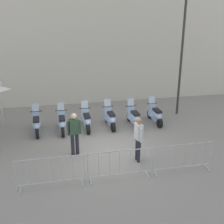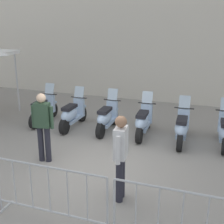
{
  "view_description": "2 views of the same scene",
  "coord_description": "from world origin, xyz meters",
  "px_view_note": "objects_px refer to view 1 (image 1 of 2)",
  "views": [
    {
      "loc": [
        -2.1,
        -10.05,
        5.46
      ],
      "look_at": [
        0.55,
        1.73,
        1.01
      ],
      "focal_mm": 45.82,
      "sensor_mm": 36.0,
      "label": 1
    },
    {
      "loc": [
        2.48,
        -6.07,
        3.5
      ],
      "look_at": [
        -0.13,
        1.66,
        0.89
      ],
      "focal_mm": 49.51,
      "sensor_mm": 36.0,
      "label": 2
    }
  ],
  "objects_px": {
    "motorcycle_4": "(134,118)",
    "street_lamp": "(182,45)",
    "motorcycle_1": "(62,123)",
    "barrier_segment_2": "(183,158)",
    "officer_mid_plaza": "(139,137)",
    "motorcycle_3": "(110,118)",
    "barrier_segment_0": "(51,173)",
    "motorcycle_2": "(87,120)",
    "barrier_segment_1": "(120,165)",
    "motorcycle_0": "(37,124)",
    "officer_near_row_end": "(74,132)",
    "motorcycle_5": "(155,115)"
  },
  "relations": [
    {
      "from": "motorcycle_3",
      "to": "barrier_segment_1",
      "type": "xyz_separation_m",
      "value": [
        -0.64,
        -4.38,
        0.07
      ]
    },
    {
      "from": "street_lamp",
      "to": "motorcycle_0",
      "type": "bearing_deg",
      "value": -172.59
    },
    {
      "from": "motorcycle_4",
      "to": "motorcycle_5",
      "type": "bearing_deg",
      "value": 6.46
    },
    {
      "from": "motorcycle_0",
      "to": "officer_mid_plaza",
      "type": "xyz_separation_m",
      "value": [
        3.75,
        -3.41,
        0.53
      ]
    },
    {
      "from": "street_lamp",
      "to": "officer_mid_plaza",
      "type": "distance_m",
      "value": 6.27
    },
    {
      "from": "motorcycle_2",
      "to": "street_lamp",
      "type": "bearing_deg",
      "value": 11.31
    },
    {
      "from": "motorcycle_2",
      "to": "barrier_segment_1",
      "type": "bearing_deg",
      "value": -83.43
    },
    {
      "from": "motorcycle_5",
      "to": "officer_near_row_end",
      "type": "bearing_deg",
      "value": -150.96
    },
    {
      "from": "motorcycle_1",
      "to": "motorcycle_2",
      "type": "height_order",
      "value": "same"
    },
    {
      "from": "motorcycle_0",
      "to": "officer_near_row_end",
      "type": "distance_m",
      "value": 2.9
    },
    {
      "from": "motorcycle_0",
      "to": "barrier_segment_2",
      "type": "distance_m",
      "value": 6.73
    },
    {
      "from": "motorcycle_3",
      "to": "motorcycle_5",
      "type": "xyz_separation_m",
      "value": [
        2.28,
        -0.03,
        0.0
      ]
    },
    {
      "from": "motorcycle_1",
      "to": "officer_near_row_end",
      "type": "xyz_separation_m",
      "value": [
        0.36,
        -2.31,
        0.53
      ]
    },
    {
      "from": "barrier_segment_1",
      "to": "officer_near_row_end",
      "type": "height_order",
      "value": "officer_near_row_end"
    },
    {
      "from": "motorcycle_0",
      "to": "motorcycle_2",
      "type": "relative_size",
      "value": 1.0
    },
    {
      "from": "motorcycle_2",
      "to": "motorcycle_3",
      "type": "relative_size",
      "value": 1.0
    },
    {
      "from": "barrier_segment_0",
      "to": "barrier_segment_1",
      "type": "xyz_separation_m",
      "value": [
        2.25,
        -0.03,
        0.0
      ]
    },
    {
      "from": "motorcycle_5",
      "to": "officer_near_row_end",
      "type": "distance_m",
      "value": 4.84
    },
    {
      "from": "barrier_segment_0",
      "to": "officer_near_row_end",
      "type": "relative_size",
      "value": 1.25
    },
    {
      "from": "motorcycle_2",
      "to": "barrier_segment_2",
      "type": "relative_size",
      "value": 0.79
    },
    {
      "from": "motorcycle_1",
      "to": "motorcycle_2",
      "type": "xyz_separation_m",
      "value": [
        1.14,
        0.05,
        0.0
      ]
    },
    {
      "from": "motorcycle_2",
      "to": "motorcycle_3",
      "type": "bearing_deg",
      "value": 0.07
    },
    {
      "from": "street_lamp",
      "to": "barrier_segment_0",
      "type": "bearing_deg",
      "value": -141.85
    },
    {
      "from": "motorcycle_3",
      "to": "barrier_segment_2",
      "type": "bearing_deg",
      "value": -69.9
    },
    {
      "from": "motorcycle_2",
      "to": "motorcycle_3",
      "type": "distance_m",
      "value": 1.14
    },
    {
      "from": "motorcycle_0",
      "to": "barrier_segment_1",
      "type": "height_order",
      "value": "motorcycle_0"
    },
    {
      "from": "motorcycle_4",
      "to": "officer_near_row_end",
      "type": "relative_size",
      "value": 1.0
    },
    {
      "from": "motorcycle_0",
      "to": "barrier_segment_0",
      "type": "distance_m",
      "value": 4.43
    },
    {
      "from": "motorcycle_0",
      "to": "motorcycle_2",
      "type": "xyz_separation_m",
      "value": [
        2.28,
        -0.06,
        0.0
      ]
    },
    {
      "from": "motorcycle_2",
      "to": "barrier_segment_1",
      "type": "xyz_separation_m",
      "value": [
        0.5,
        -4.38,
        0.07
      ]
    },
    {
      "from": "motorcycle_0",
      "to": "motorcycle_3",
      "type": "height_order",
      "value": "same"
    },
    {
      "from": "barrier_segment_0",
      "to": "officer_mid_plaza",
      "type": "relative_size",
      "value": 1.25
    },
    {
      "from": "barrier_segment_0",
      "to": "barrier_segment_1",
      "type": "height_order",
      "value": "same"
    },
    {
      "from": "motorcycle_0",
      "to": "barrier_segment_2",
      "type": "height_order",
      "value": "motorcycle_0"
    },
    {
      "from": "motorcycle_3",
      "to": "officer_near_row_end",
      "type": "distance_m",
      "value": 3.1
    },
    {
      "from": "motorcycle_4",
      "to": "barrier_segment_1",
      "type": "xyz_separation_m",
      "value": [
        -1.78,
        -4.22,
        0.07
      ]
    },
    {
      "from": "motorcycle_0",
      "to": "motorcycle_3",
      "type": "relative_size",
      "value": 1.0
    },
    {
      "from": "motorcycle_1",
      "to": "officer_near_row_end",
      "type": "bearing_deg",
      "value": -81.14
    },
    {
      "from": "officer_mid_plaza",
      "to": "motorcycle_3",
      "type": "bearing_deg",
      "value": 95.58
    },
    {
      "from": "barrier_segment_1",
      "to": "officer_near_row_end",
      "type": "xyz_separation_m",
      "value": [
        -1.29,
        2.01,
        0.45
      ]
    },
    {
      "from": "motorcycle_0",
      "to": "motorcycle_1",
      "type": "relative_size",
      "value": 1.0
    },
    {
      "from": "motorcycle_3",
      "to": "barrier_segment_0",
      "type": "xyz_separation_m",
      "value": [
        -2.89,
        -4.34,
        0.07
      ]
    },
    {
      "from": "motorcycle_1",
      "to": "barrier_segment_0",
      "type": "distance_m",
      "value": 4.33
    },
    {
      "from": "motorcycle_0",
      "to": "motorcycle_4",
      "type": "xyz_separation_m",
      "value": [
        4.56,
        -0.22,
        0.0
      ]
    },
    {
      "from": "motorcycle_1",
      "to": "barrier_segment_2",
      "type": "bearing_deg",
      "value": -48.17
    },
    {
      "from": "motorcycle_1",
      "to": "barrier_segment_1",
      "type": "bearing_deg",
      "value": -69.15
    },
    {
      "from": "motorcycle_2",
      "to": "barrier_segment_2",
      "type": "distance_m",
      "value": 5.2
    },
    {
      "from": "motorcycle_5",
      "to": "barrier_segment_0",
      "type": "bearing_deg",
      "value": -140.18
    },
    {
      "from": "motorcycle_1",
      "to": "officer_mid_plaza",
      "type": "xyz_separation_m",
      "value": [
        2.61,
        -3.29,
        0.53
      ]
    },
    {
      "from": "motorcycle_4",
      "to": "street_lamp",
      "type": "bearing_deg",
      "value": 22.81
    }
  ]
}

